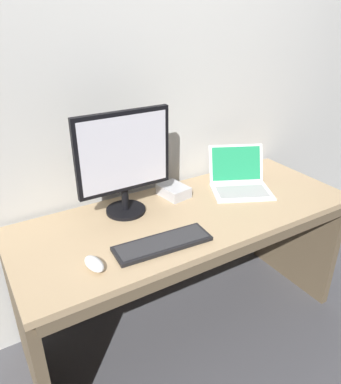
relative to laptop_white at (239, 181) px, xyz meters
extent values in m
plane|color=#4C4C51|center=(-0.39, -0.08, -0.80)|extent=(14.00, 14.00, 0.00)
cube|color=silver|center=(-0.39, 0.30, 0.67)|extent=(4.85, 0.04, 2.94)
cube|color=tan|center=(-0.39, -0.08, -0.06)|extent=(1.72, 0.67, 0.03)
cube|color=brown|center=(-1.23, -0.08, -0.44)|extent=(0.05, 0.62, 0.72)
cube|color=brown|center=(0.44, -0.08, -0.44)|extent=(0.05, 0.62, 0.72)
cube|color=brown|center=(-0.39, -0.40, -0.11)|extent=(1.65, 0.02, 0.06)
cube|color=white|center=(-0.02, -0.05, -0.04)|extent=(0.38, 0.34, 0.01)
cube|color=#ACACAC|center=(-0.03, -0.06, -0.03)|extent=(0.30, 0.24, 0.00)
cube|color=white|center=(0.04, 0.09, 0.06)|extent=(0.32, 0.21, 0.20)
cube|color=#23935B|center=(0.04, 0.08, 0.07)|extent=(0.28, 0.19, 0.18)
cylinder|color=black|center=(-0.66, 0.09, -0.04)|extent=(0.20, 0.20, 0.02)
cylinder|color=black|center=(-0.66, 0.09, 0.03)|extent=(0.03, 0.03, 0.11)
cube|color=black|center=(-0.66, 0.07, 0.27)|extent=(0.46, 0.03, 0.38)
cube|color=silver|center=(-0.66, 0.06, 0.27)|extent=(0.43, 0.00, 0.34)
cube|color=black|center=(-0.65, -0.26, -0.04)|extent=(0.43, 0.16, 0.02)
cube|color=#2D2D30|center=(-0.65, -0.26, -0.03)|extent=(0.41, 0.14, 0.00)
ellipsoid|color=white|center=(-0.95, -0.26, -0.03)|extent=(0.07, 0.12, 0.04)
cube|color=silver|center=(-0.36, 0.11, -0.02)|extent=(0.14, 0.18, 0.06)
camera|label=1|loc=(-1.30, -1.41, 0.87)|focal=34.81mm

